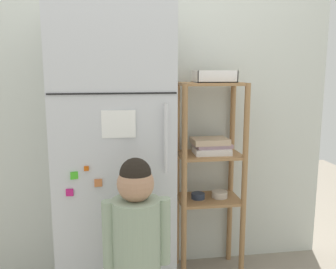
{
  "coord_description": "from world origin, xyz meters",
  "views": [
    {
      "loc": [
        -0.23,
        -2.14,
        1.39
      ],
      "look_at": [
        0.1,
        0.02,
        1.0
      ],
      "focal_mm": 39.24,
      "sensor_mm": 36.0,
      "label": 1
    }
  ],
  "objects_px": {
    "pantry_shelf_unit": "(210,162)",
    "fruit_bin": "(214,78)",
    "refrigerator": "(115,155)",
    "child_standing": "(136,238)"
  },
  "relations": [
    {
      "from": "pantry_shelf_unit",
      "to": "fruit_bin",
      "type": "relative_size",
      "value": 5.05
    },
    {
      "from": "refrigerator",
      "to": "pantry_shelf_unit",
      "type": "xyz_separation_m",
      "value": [
        0.63,
        0.14,
        -0.1
      ]
    },
    {
      "from": "child_standing",
      "to": "pantry_shelf_unit",
      "type": "distance_m",
      "value": 0.87
    },
    {
      "from": "refrigerator",
      "to": "child_standing",
      "type": "relative_size",
      "value": 1.79
    },
    {
      "from": "child_standing",
      "to": "fruit_bin",
      "type": "distance_m",
      "value": 1.14
    },
    {
      "from": "refrigerator",
      "to": "pantry_shelf_unit",
      "type": "bearing_deg",
      "value": 12.36
    },
    {
      "from": "pantry_shelf_unit",
      "to": "child_standing",
      "type": "bearing_deg",
      "value": -128.87
    },
    {
      "from": "child_standing",
      "to": "pantry_shelf_unit",
      "type": "height_order",
      "value": "pantry_shelf_unit"
    },
    {
      "from": "child_standing",
      "to": "pantry_shelf_unit",
      "type": "relative_size",
      "value": 0.76
    },
    {
      "from": "refrigerator",
      "to": "child_standing",
      "type": "distance_m",
      "value": 0.6
    }
  ]
}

